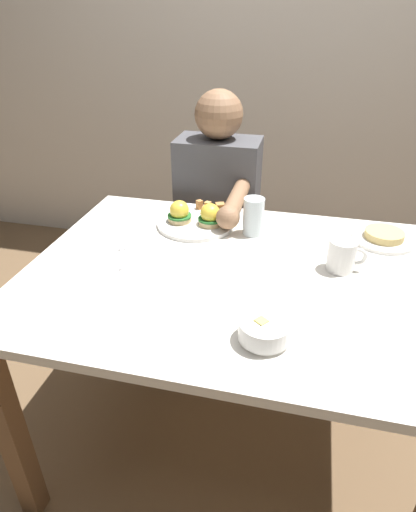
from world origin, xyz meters
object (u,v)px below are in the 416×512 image
object	(u,v)px
dining_table	(231,300)
coffee_mug	(342,255)
fruit_bowl	(264,330)
eggs_benedict_plate	(196,218)
side_plate	(384,237)
water_glass_near	(253,219)
fork	(122,255)
diner_person	(217,211)

from	to	relation	value
dining_table	coffee_mug	distance (m)	0.35
dining_table	fruit_bowl	distance (m)	0.34
fruit_bowl	dining_table	bearing A→B (deg)	114.20
eggs_benedict_plate	side_plate	bearing A→B (deg)	2.48
dining_table	water_glass_near	size ratio (longest dim) A/B	9.41
water_glass_near	side_plate	size ratio (longest dim) A/B	0.64
water_glass_near	dining_table	bearing A→B (deg)	-95.30
eggs_benedict_plate	fork	bearing A→B (deg)	-122.75
fruit_bowl	diner_person	world-z (taller)	diner_person
eggs_benedict_plate	fruit_bowl	distance (m)	0.63
dining_table	side_plate	world-z (taller)	side_plate
eggs_benedict_plate	side_plate	xyz separation A→B (m)	(0.63, 0.03, -0.01)
water_glass_near	diner_person	xyz separation A→B (m)	(-0.20, 0.35, -0.14)
dining_table	fruit_bowl	xyz separation A→B (m)	(0.13, -0.28, 0.14)
coffee_mug	fork	bearing A→B (deg)	-173.62
coffee_mug	fork	size ratio (longest dim) A/B	0.74
water_glass_near	diner_person	distance (m)	0.43
fruit_bowl	fork	size ratio (longest dim) A/B	0.80
fork	side_plate	distance (m)	0.85
eggs_benedict_plate	fork	size ratio (longest dim) A/B	1.79
eggs_benedict_plate	dining_table	bearing A→B (deg)	-56.29
fruit_bowl	fork	distance (m)	0.56
coffee_mug	dining_table	bearing A→B (deg)	-165.28
coffee_mug	water_glass_near	size ratio (longest dim) A/B	0.87
fork	coffee_mug	bearing A→B (deg)	6.38
side_plate	diner_person	world-z (taller)	diner_person
water_glass_near	coffee_mug	bearing A→B (deg)	-31.02
dining_table	eggs_benedict_plate	xyz separation A→B (m)	(-0.18, 0.27, 0.13)
coffee_mug	side_plate	bearing A→B (deg)	56.67
side_plate	water_glass_near	bearing A→B (deg)	-173.76
fork	dining_table	bearing A→B (deg)	-1.19
dining_table	coffee_mug	size ratio (longest dim) A/B	10.78
eggs_benedict_plate	coffee_mug	bearing A→B (deg)	-21.28
eggs_benedict_plate	coffee_mug	world-z (taller)	coffee_mug
diner_person	eggs_benedict_plate	bearing A→B (deg)	-90.63
fruit_bowl	water_glass_near	xyz separation A→B (m)	(-0.10, 0.53, 0.02)
fruit_bowl	side_plate	size ratio (longest dim) A/B	0.60
eggs_benedict_plate	water_glass_near	xyz separation A→B (m)	(0.20, -0.02, 0.03)
diner_person	water_glass_near	bearing A→B (deg)	-60.36
fork	side_plate	size ratio (longest dim) A/B	0.75
fruit_bowl	side_plate	xyz separation A→B (m)	(0.32, 0.58, -0.02)
side_plate	dining_table	bearing A→B (deg)	-146.49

